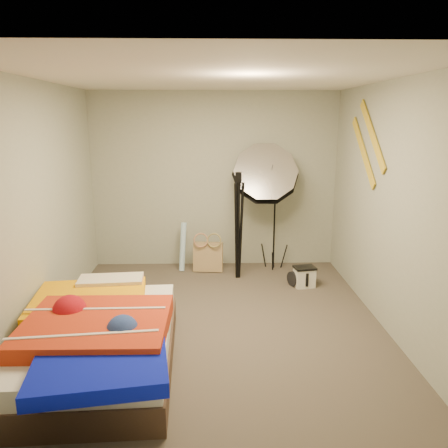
{
  "coord_description": "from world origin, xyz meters",
  "views": [
    {
      "loc": [
        -0.03,
        -4.24,
        2.13
      ],
      "look_at": [
        0.1,
        0.6,
        0.95
      ],
      "focal_mm": 35.0,
      "sensor_mm": 36.0,
      "label": 1
    }
  ],
  "objects_px": {
    "camera_case": "(304,277)",
    "camera_tripod": "(238,218)",
    "wrapping_roll": "(183,247)",
    "duffel_bag": "(301,277)",
    "bed": "(97,340)",
    "photo_umbrella": "(265,175)",
    "tote_bag": "(208,257)"
  },
  "relations": [
    {
      "from": "camera_case",
      "to": "camera_tripod",
      "type": "height_order",
      "value": "camera_tripod"
    },
    {
      "from": "wrapping_roll",
      "to": "duffel_bag",
      "type": "bearing_deg",
      "value": -20.92
    },
    {
      "from": "camera_case",
      "to": "bed",
      "type": "relative_size",
      "value": 0.12
    },
    {
      "from": "duffel_bag",
      "to": "bed",
      "type": "bearing_deg",
      "value": -163.98
    },
    {
      "from": "wrapping_roll",
      "to": "photo_umbrella",
      "type": "distance_m",
      "value": 1.54
    },
    {
      "from": "wrapping_roll",
      "to": "camera_tripod",
      "type": "xyz_separation_m",
      "value": [
        0.77,
        -0.33,
        0.48
      ]
    },
    {
      "from": "bed",
      "to": "photo_umbrella",
      "type": "relative_size",
      "value": 1.09
    },
    {
      "from": "photo_umbrella",
      "to": "camera_case",
      "type": "bearing_deg",
      "value": -54.53
    },
    {
      "from": "wrapping_roll",
      "to": "camera_case",
      "type": "distance_m",
      "value": 1.77
    },
    {
      "from": "camera_tripod",
      "to": "tote_bag",
      "type": "bearing_deg",
      "value": 145.23
    },
    {
      "from": "tote_bag",
      "to": "camera_tripod",
      "type": "relative_size",
      "value": 0.29
    },
    {
      "from": "duffel_bag",
      "to": "bed",
      "type": "distance_m",
      "value": 2.9
    },
    {
      "from": "duffel_bag",
      "to": "bed",
      "type": "xyz_separation_m",
      "value": [
        -2.16,
        -1.93,
        0.18
      ]
    },
    {
      "from": "tote_bag",
      "to": "camera_tripod",
      "type": "bearing_deg",
      "value": -29.68
    },
    {
      "from": "duffel_bag",
      "to": "photo_umbrella",
      "type": "distance_m",
      "value": 1.45
    },
    {
      "from": "wrapping_roll",
      "to": "camera_case",
      "type": "relative_size",
      "value": 2.78
    },
    {
      "from": "wrapping_roll",
      "to": "camera_case",
      "type": "height_order",
      "value": "wrapping_roll"
    },
    {
      "from": "bed",
      "to": "camera_tripod",
      "type": "relative_size",
      "value": 1.43
    },
    {
      "from": "tote_bag",
      "to": "camera_tripod",
      "type": "xyz_separation_m",
      "value": [
        0.41,
        -0.28,
        0.62
      ]
    },
    {
      "from": "tote_bag",
      "to": "bed",
      "type": "xyz_separation_m",
      "value": [
        -0.94,
        -2.48,
        0.06
      ]
    },
    {
      "from": "camera_case",
      "to": "camera_tripod",
      "type": "distance_m",
      "value": 1.15
    },
    {
      "from": "wrapping_roll",
      "to": "bed",
      "type": "height_order",
      "value": "wrapping_roll"
    },
    {
      "from": "wrapping_roll",
      "to": "bed",
      "type": "xyz_separation_m",
      "value": [
        -0.58,
        -2.54,
        -0.07
      ]
    },
    {
      "from": "tote_bag",
      "to": "bed",
      "type": "distance_m",
      "value": 2.66
    },
    {
      "from": "tote_bag",
      "to": "bed",
      "type": "relative_size",
      "value": 0.2
    },
    {
      "from": "tote_bag",
      "to": "photo_umbrella",
      "type": "height_order",
      "value": "photo_umbrella"
    },
    {
      "from": "wrapping_roll",
      "to": "tote_bag",
      "type": "bearing_deg",
      "value": -8.01
    },
    {
      "from": "camera_case",
      "to": "photo_umbrella",
      "type": "height_order",
      "value": "photo_umbrella"
    },
    {
      "from": "duffel_bag",
      "to": "camera_tripod",
      "type": "bearing_deg",
      "value": 135.84
    },
    {
      "from": "wrapping_roll",
      "to": "camera_tripod",
      "type": "relative_size",
      "value": 0.48
    },
    {
      "from": "camera_tripod",
      "to": "photo_umbrella",
      "type": "bearing_deg",
      "value": 36.92
    },
    {
      "from": "camera_tripod",
      "to": "duffel_bag",
      "type": "bearing_deg",
      "value": -18.43
    }
  ]
}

